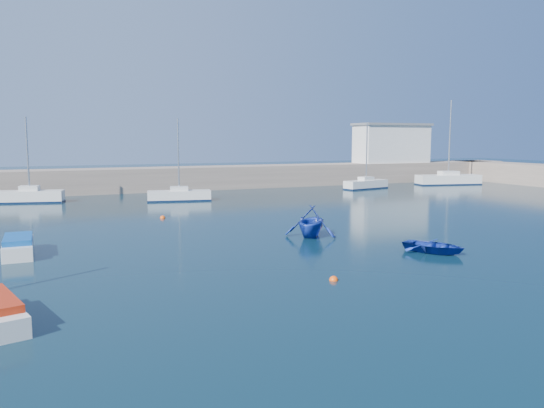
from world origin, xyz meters
name	(u,v)px	position (x,y,z in m)	size (l,w,h in m)	color
ground	(467,304)	(0.00, 0.00, 0.00)	(220.00, 220.00, 0.00)	#0B232F
back_wall	(173,179)	(0.00, 46.00, 1.30)	(96.00, 4.50, 2.60)	gray
harbor_office	(391,144)	(30.00, 46.00, 5.10)	(10.00, 4.00, 5.00)	silver
sailboat_5	(30,196)	(-14.85, 39.20, 0.63)	(6.04, 2.91, 7.81)	silver
sailboat_6	(179,195)	(-1.91, 35.19, 0.54)	(6.06, 2.71, 7.71)	silver
sailboat_7	(366,184)	(21.08, 38.48, 0.56)	(5.99, 2.82, 7.66)	silver
sailboat_8	(448,179)	(34.05, 39.28, 0.69)	(8.50, 3.95, 10.68)	silver
motorboat_1	(18,246)	(-14.94, 15.22, 0.45)	(1.39, 3.93, 0.96)	silver
dinghy_center	(434,246)	(4.73, 7.36, 0.33)	(2.26, 3.16, 0.66)	#17309E
dinghy_left	(311,221)	(0.98, 13.85, 0.93)	(3.05, 3.53, 1.86)	#17309E
buoy_0	(334,280)	(-2.73, 4.68, 0.00)	(0.38, 0.38, 0.38)	#FB4F0D
buoy_1	(319,226)	(3.27, 17.07, 0.00)	(0.46, 0.46, 0.46)	#BB0E11
buoy_3	(163,218)	(-5.65, 24.81, 0.00)	(0.41, 0.41, 0.41)	#FB4F0D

